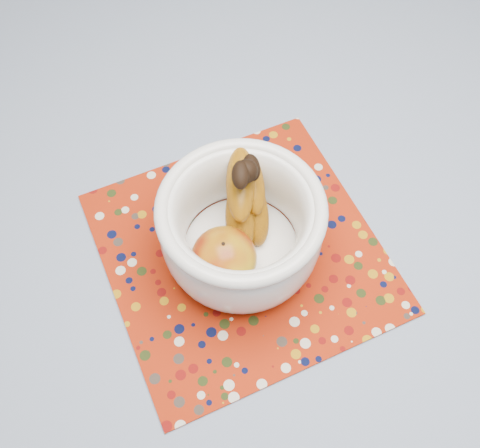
{
  "coord_description": "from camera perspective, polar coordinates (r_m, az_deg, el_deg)",
  "views": [
    {
      "loc": [
        -0.21,
        -0.44,
        1.52
      ],
      "look_at": [
        -0.1,
        -0.06,
        0.85
      ],
      "focal_mm": 42.0,
      "sensor_mm": 36.0,
      "label": 1
    }
  ],
  "objects": [
    {
      "name": "table",
      "position": [
        0.98,
        4.64,
        -0.53
      ],
      "size": [
        1.2,
        1.2,
        0.75
      ],
      "color": "brown",
      "rests_on": "ground"
    },
    {
      "name": "tablecloth",
      "position": [
        0.91,
        5.01,
        1.99
      ],
      "size": [
        1.32,
        1.32,
        0.01
      ],
      "primitive_type": "cube",
      "color": "#6476A7",
      "rests_on": "table"
    },
    {
      "name": "placemat",
      "position": [
        0.85,
        0.18,
        -2.84
      ],
      "size": [
        0.45,
        0.45,
        0.0
      ],
      "primitive_type": "cube",
      "rotation": [
        0.0,
        0.0,
        0.14
      ],
      "color": "#9A2008",
      "rests_on": "tablecloth"
    },
    {
      "name": "fruit_bowl",
      "position": [
        0.78,
        0.19,
        0.09
      ],
      "size": [
        0.23,
        0.23,
        0.18
      ],
      "color": "white",
      "rests_on": "placemat"
    }
  ]
}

